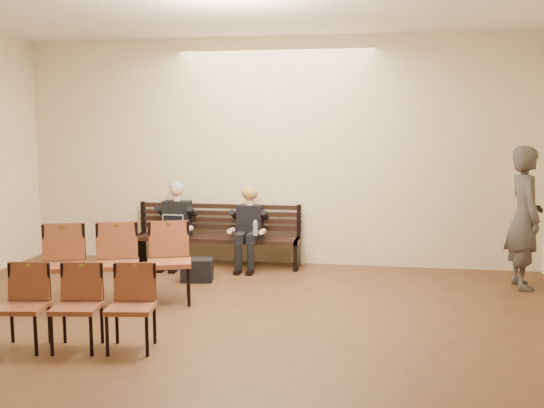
# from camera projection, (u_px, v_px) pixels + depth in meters

# --- Properties ---
(ground) EXTENTS (10.00, 10.00, 0.00)m
(ground) POSITION_uv_depth(u_px,v_px,m) (176.00, 403.00, 4.73)
(ground) COLOR #54351C
(ground) RESTS_ON ground
(room_walls) EXTENTS (8.02, 10.01, 3.51)m
(room_walls) POSITION_uv_depth(u_px,v_px,m) (199.00, 81.00, 5.17)
(room_walls) COLOR beige
(room_walls) RESTS_ON ground
(bench) EXTENTS (2.60, 0.90, 0.45)m
(bench) POSITION_uv_depth(u_px,v_px,m) (216.00, 251.00, 9.39)
(bench) COLOR black
(bench) RESTS_ON ground
(seated_man) EXTENTS (0.52, 0.72, 1.25)m
(seated_man) POSITION_uv_depth(u_px,v_px,m) (175.00, 226.00, 9.32)
(seated_man) COLOR black
(seated_man) RESTS_ON ground
(seated_woman) EXTENTS (0.48, 0.66, 1.11)m
(seated_woman) POSITION_uv_depth(u_px,v_px,m) (249.00, 232.00, 9.15)
(seated_woman) COLOR black
(seated_woman) RESTS_ON ground
(laptop) EXTENTS (0.38, 0.32, 0.24)m
(laptop) POSITION_uv_depth(u_px,v_px,m) (170.00, 232.00, 9.11)
(laptop) COLOR silver
(laptop) RESTS_ON bench
(water_bottle) EXTENTS (0.08, 0.08, 0.22)m
(water_bottle) POSITION_uv_depth(u_px,v_px,m) (255.00, 236.00, 8.83)
(water_bottle) COLOR silver
(water_bottle) RESTS_ON bench
(bag) EXTENTS (0.47, 0.36, 0.32)m
(bag) POSITION_uv_depth(u_px,v_px,m) (197.00, 270.00, 8.44)
(bag) COLOR black
(bag) RESTS_ON ground
(passerby) EXTENTS (0.58, 0.83, 2.18)m
(passerby) POSITION_uv_depth(u_px,v_px,m) (525.00, 207.00, 8.00)
(passerby) COLOR #3C3631
(passerby) RESTS_ON ground
(chair_row_front) EXTENTS (1.86, 1.08, 0.99)m
(chair_row_front) POSITION_uv_depth(u_px,v_px,m) (116.00, 265.00, 7.27)
(chair_row_front) COLOR brown
(chair_row_front) RESTS_ON ground
(chair_row_back) EXTENTS (1.53, 0.66, 0.83)m
(chair_row_back) POSITION_uv_depth(u_px,v_px,m) (76.00, 308.00, 5.83)
(chair_row_back) COLOR brown
(chair_row_back) RESTS_ON ground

